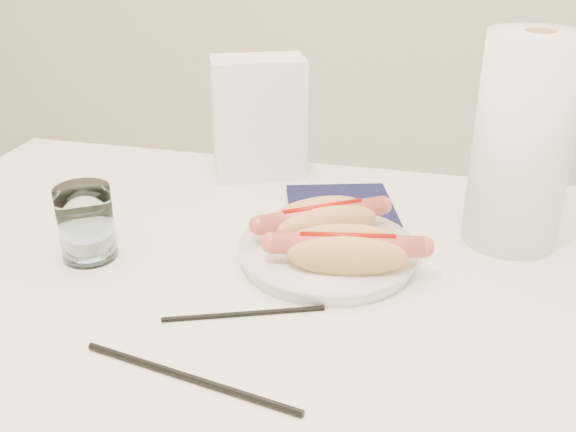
% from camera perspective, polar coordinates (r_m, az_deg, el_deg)
% --- Properties ---
extents(table, '(1.20, 0.80, 0.75)m').
position_cam_1_polar(table, '(0.89, -2.20, -8.17)').
color(table, white).
rests_on(table, ground).
extents(plate, '(0.23, 0.23, 0.02)m').
position_cam_1_polar(plate, '(0.88, 3.50, -3.36)').
color(plate, white).
rests_on(plate, table).
extents(hotdog_left, '(0.17, 0.14, 0.05)m').
position_cam_1_polar(hotdog_left, '(0.89, 3.02, -0.36)').
color(hotdog_left, '#E6975C').
rests_on(hotdog_left, plate).
extents(hotdog_right, '(0.19, 0.10, 0.05)m').
position_cam_1_polar(hotdog_right, '(0.82, 5.19, -3.03)').
color(hotdog_right, '#DE9F56').
rests_on(hotdog_right, plate).
extents(water_glass, '(0.07, 0.07, 0.10)m').
position_cam_1_polar(water_glass, '(0.91, -17.26, -0.60)').
color(water_glass, silver).
rests_on(water_glass, table).
extents(chopstick_near, '(0.18, 0.07, 0.01)m').
position_cam_1_polar(chopstick_near, '(0.77, -3.88, -8.53)').
color(chopstick_near, black).
rests_on(chopstick_near, table).
extents(chopstick_far, '(0.25, 0.05, 0.01)m').
position_cam_1_polar(chopstick_far, '(0.68, -8.62, -13.80)').
color(chopstick_far, black).
rests_on(chopstick_far, table).
extents(napkin_box, '(0.18, 0.14, 0.21)m').
position_cam_1_polar(napkin_box, '(1.13, -2.57, 8.56)').
color(napkin_box, white).
rests_on(napkin_box, table).
extents(navy_napkin, '(0.20, 0.20, 0.01)m').
position_cam_1_polar(navy_napkin, '(1.03, 4.63, 0.82)').
color(navy_napkin, black).
rests_on(navy_napkin, table).
extents(paper_towel_roll, '(0.13, 0.13, 0.29)m').
position_cam_1_polar(paper_towel_roll, '(0.93, 19.85, 6.06)').
color(paper_towel_roll, white).
rests_on(paper_towel_roll, table).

